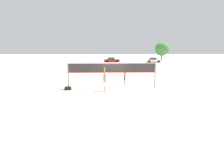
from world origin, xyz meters
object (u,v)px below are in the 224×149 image
object	(u,v)px
player_blocker	(125,74)
parked_car_near	(112,60)
tree_left_cluster	(162,49)
gear_bag	(68,88)
parked_car_mid	(153,60)
volleyball_net	(112,70)
volleyball	(106,91)
player_spiker	(105,79)

from	to	relation	value
player_blocker	parked_car_near	xyz separation A→B (m)	(-0.59, 28.22, -0.55)
player_blocker	tree_left_cluster	xyz separation A→B (m)	(16.72, 35.76, 2.64)
gear_bag	parked_car_mid	world-z (taller)	parked_car_mid
volleyball_net	volleyball	xyz separation A→B (m)	(-0.53, -1.52, -1.58)
volleyball_net	player_spiker	bearing A→B (deg)	-122.30
player_spiker	parked_car_mid	bearing A→B (deg)	-24.31
volleyball_net	player_spiker	size ratio (longest dim) A/B	3.99
gear_bag	volleyball_net	bearing A→B (deg)	7.95
player_spiker	gear_bag	world-z (taller)	player_spiker
volleyball_net	parked_car_mid	bearing A→B (deg)	66.01
gear_bag	parked_car_mid	distance (m)	33.18
player_blocker	volleyball	bearing A→B (deg)	-34.41
player_spiker	tree_left_cluster	world-z (taller)	tree_left_cluster
player_spiker	volleyball	distance (m)	1.09
volleyball_net	gear_bag	world-z (taller)	volleyball_net
player_spiker	player_blocker	bearing A→B (deg)	-41.45
player_blocker	gear_bag	xyz separation A→B (m)	(-5.36, -1.78, -1.01)
gear_bag	player_blocker	bearing A→B (deg)	18.39
volleyball	gear_bag	size ratio (longest dim) A/B	0.40
player_blocker	tree_left_cluster	size ratio (longest dim) A/B	0.36
player_blocker	volleyball	xyz separation A→B (m)	(-1.88, -2.74, -1.04)
gear_bag	tree_left_cluster	distance (m)	43.71
player_blocker	parked_car_mid	bearing A→B (deg)	157.44
player_blocker	parked_car_near	distance (m)	28.23
player_spiker	gear_bag	distance (m)	3.51
player_spiker	parked_car_mid	xyz separation A→B (m)	(13.21, 29.25, -0.49)
player_blocker	parked_car_mid	size ratio (longest dim) A/B	0.50
parked_car_near	volleyball_net	bearing A→B (deg)	-94.99
volleyball	parked_car_near	world-z (taller)	parked_car_near
parked_car_near	player_spiker	bearing A→B (deg)	-96.19
gear_bag	tree_left_cluster	bearing A→B (deg)	59.54
parked_car_mid	tree_left_cluster	bearing A→B (deg)	64.81
parked_car_near	tree_left_cluster	world-z (taller)	tree_left_cluster
volleyball	player_blocker	bearing A→B (deg)	55.59
volleyball_net	tree_left_cluster	distance (m)	41.21
volleyball	gear_bag	bearing A→B (deg)	164.63
player_blocker	volleyball_net	bearing A→B (deg)	-47.74
volleyball	tree_left_cluster	bearing A→B (deg)	64.22
player_spiker	gear_bag	xyz separation A→B (m)	(-3.35, 0.50, -0.95)
gear_bag	parked_car_near	distance (m)	30.38
player_spiker	player_blocker	distance (m)	3.04
volleyball	parked_car_mid	bearing A→B (deg)	66.24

